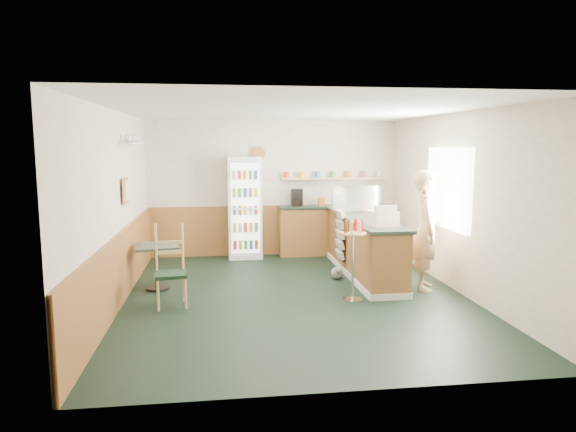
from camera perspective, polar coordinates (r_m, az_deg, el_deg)
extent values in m
plane|color=black|center=(7.69, 0.73, -8.88)|extent=(6.00, 6.00, 0.00)
cube|color=silver|center=(10.38, -1.65, 3.10)|extent=(5.00, 0.02, 2.70)
cube|color=silver|center=(7.47, -18.66, 0.81)|extent=(0.02, 6.00, 2.70)
cube|color=silver|center=(8.16, 18.49, 1.38)|extent=(0.02, 6.00, 2.70)
cube|color=white|center=(7.37, 0.77, 11.72)|extent=(5.00, 6.00, 0.02)
cube|color=olive|center=(10.45, -1.61, -1.57)|extent=(4.98, 0.05, 1.00)
cube|color=olive|center=(7.61, -18.08, -5.55)|extent=(0.05, 5.98, 1.00)
cube|color=white|center=(8.39, 17.34, 2.97)|extent=(0.06, 1.45, 1.25)
cube|color=tan|center=(7.93, -17.61, 2.69)|extent=(0.03, 0.32, 0.38)
cube|color=silver|center=(8.39, -16.88, 7.78)|extent=(0.18, 1.20, 0.03)
cylinder|color=#9E5D27|center=(10.25, -3.30, 6.95)|extent=(0.26, 0.04, 0.26)
cube|color=olive|center=(8.87, 8.41, -3.52)|extent=(0.60, 2.95, 0.95)
cube|color=silver|center=(8.96, 8.35, -6.18)|extent=(0.64, 2.97, 0.10)
cube|color=#2B3B2F|center=(8.78, 8.47, -0.26)|extent=(0.68, 3.01, 0.05)
cube|color=olive|center=(10.48, 5.03, -1.71)|extent=(2.20, 0.38, 0.95)
cube|color=#2B3B2F|center=(10.40, 5.07, 1.06)|extent=(2.24, 0.42, 0.05)
cube|color=tan|center=(10.43, 5.01, 4.20)|extent=(2.10, 0.22, 0.04)
cube|color=black|center=(10.25, 0.98, 2.09)|extent=(0.22, 0.18, 0.34)
cylinder|color=#B2664C|center=(10.26, -0.19, 4.62)|extent=(0.10, 0.10, 0.12)
cylinder|color=#B2664C|center=(10.31, 1.57, 4.63)|extent=(0.10, 0.10, 0.12)
cylinder|color=#B2664C|center=(10.36, 3.30, 4.64)|extent=(0.10, 0.10, 0.12)
cylinder|color=#B2664C|center=(10.43, 5.02, 4.64)|extent=(0.10, 0.10, 0.12)
cylinder|color=#B2664C|center=(10.50, 6.71, 4.64)|extent=(0.10, 0.10, 0.12)
cylinder|color=#B2664C|center=(10.58, 8.38, 4.63)|extent=(0.10, 0.10, 0.12)
cylinder|color=#B2664C|center=(10.67, 10.02, 4.62)|extent=(0.10, 0.10, 0.12)
cube|color=white|center=(10.15, -4.83, 0.95)|extent=(0.66, 0.47, 1.99)
cube|color=white|center=(9.92, -4.77, 0.85)|extent=(0.55, 0.02, 1.76)
cube|color=silver|center=(9.85, -4.75, 0.80)|extent=(0.59, 0.02, 1.82)
cube|color=silver|center=(9.35, 7.47, 0.59)|extent=(0.83, 0.43, 0.06)
cube|color=silver|center=(9.33, 7.49, 2.02)|extent=(0.81, 0.41, 0.41)
cube|color=#EDE3C4|center=(7.88, 10.36, -0.23)|extent=(0.45, 0.47, 0.22)
imported|color=tan|center=(8.13, 15.08, -1.56)|extent=(0.61, 0.72, 1.84)
cylinder|color=silver|center=(7.54, 7.16, -9.19)|extent=(0.29, 0.29, 0.02)
cylinder|color=silver|center=(7.41, 7.22, -5.62)|extent=(0.04, 0.04, 0.97)
cylinder|color=tan|center=(7.31, 7.29, -1.93)|extent=(0.37, 0.37, 0.03)
cylinder|color=red|center=(7.33, 8.16, -1.18)|extent=(0.05, 0.05, 0.16)
cylinder|color=red|center=(7.41, 7.54, -1.07)|extent=(0.05, 0.05, 0.16)
cylinder|color=red|center=(7.38, 6.69, -1.09)|extent=(0.05, 0.05, 0.16)
cylinder|color=red|center=(7.27, 6.44, -1.22)|extent=(0.05, 0.05, 0.16)
cylinder|color=red|center=(7.19, 7.06, -1.33)|extent=(0.05, 0.05, 0.16)
cylinder|color=red|center=(7.22, 7.93, -1.31)|extent=(0.05, 0.05, 0.16)
cube|color=black|center=(9.05, 5.90, -4.70)|extent=(0.05, 0.43, 0.03)
cube|color=beige|center=(9.03, 5.78, -4.27)|extent=(0.09, 0.39, 0.15)
cube|color=black|center=(9.01, 5.91, -3.60)|extent=(0.05, 0.43, 0.03)
cube|color=beige|center=(9.00, 5.79, -3.17)|extent=(0.09, 0.39, 0.15)
cube|color=black|center=(8.98, 5.93, -2.50)|extent=(0.05, 0.43, 0.03)
cube|color=beige|center=(8.96, 5.81, -2.06)|extent=(0.09, 0.39, 0.15)
cube|color=black|center=(8.95, 5.94, -1.38)|extent=(0.05, 0.43, 0.03)
cube|color=beige|center=(8.93, 5.83, -0.94)|extent=(0.09, 0.39, 0.15)
cube|color=black|center=(8.92, 5.96, -0.26)|extent=(0.05, 0.43, 0.03)
cube|color=beige|center=(8.91, 5.84, 0.19)|extent=(0.09, 0.39, 0.15)
cylinder|color=black|center=(8.28, -14.25, -7.76)|extent=(0.36, 0.36, 0.04)
cylinder|color=black|center=(8.20, -14.33, -5.56)|extent=(0.07, 0.07, 0.64)
cube|color=#2B3B2F|center=(8.13, -14.41, -3.26)|extent=(0.74, 0.74, 0.04)
cube|color=black|center=(7.28, -12.89, -6.35)|extent=(0.47, 0.47, 0.05)
cylinder|color=tan|center=(7.19, -14.42, -8.50)|extent=(0.04, 0.04, 0.44)
cylinder|color=tan|center=(7.15, -11.51, -8.48)|extent=(0.04, 0.04, 0.44)
cylinder|color=tan|center=(7.53, -14.09, -7.72)|extent=(0.04, 0.04, 0.44)
cylinder|color=tan|center=(7.50, -11.32, -7.71)|extent=(0.04, 0.04, 0.44)
cube|color=tan|center=(7.39, -12.84, -3.41)|extent=(0.38, 0.09, 0.68)
sphere|color=gray|center=(8.65, 5.45, -6.33)|extent=(0.20, 0.20, 0.20)
sphere|color=gray|center=(8.53, 5.61, -5.96)|extent=(0.12, 0.12, 0.12)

